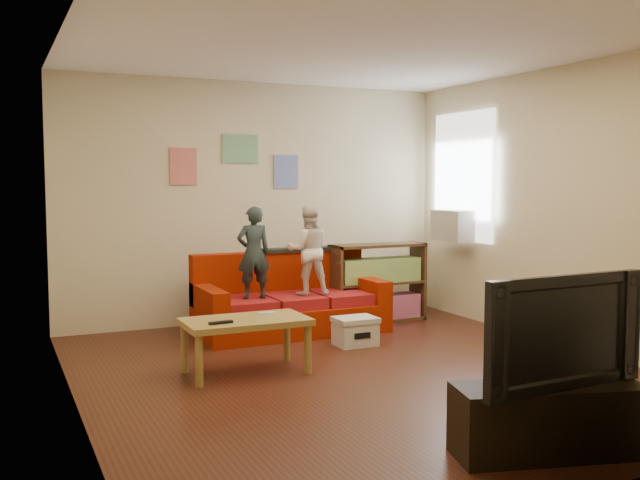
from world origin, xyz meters
name	(u,v)px	position (x,y,z in m)	size (l,w,h in m)	color
room_shell	(361,211)	(0.00, 0.00, 1.35)	(4.52, 5.02, 2.72)	#461F13
sofa	(289,305)	(0.08, 1.75, 0.29)	(1.95, 0.90, 0.86)	#941C04
child_a	(253,253)	(-0.37, 1.58, 0.88)	(0.34, 0.22, 0.93)	#233136
child_b	(308,250)	(0.23, 1.58, 0.88)	(0.46, 0.36, 0.94)	white
coffee_table	(246,326)	(-0.87, 0.38, 0.39)	(1.02, 0.56, 0.46)	#A3853D
remote	(221,322)	(-1.12, 0.26, 0.47)	(0.20, 0.05, 0.02)	black
game_controller	(266,314)	(-0.67, 0.43, 0.47)	(0.14, 0.04, 0.03)	white
bookshelf	(378,287)	(1.20, 1.84, 0.40)	(1.11, 0.33, 0.88)	#4A321C
window	(463,177)	(2.22, 1.65, 1.64)	(0.04, 1.08, 1.48)	white
ac_unit	(454,225)	(2.10, 1.65, 1.08)	(0.28, 0.55, 0.35)	#B7B2A3
artwork_left	(183,166)	(-0.85, 2.48, 1.75)	(0.30, 0.01, 0.40)	#D87266
artwork_center	(240,149)	(-0.20, 2.48, 1.95)	(0.42, 0.01, 0.32)	#72B27F
artwork_right	(286,172)	(0.35, 2.48, 1.70)	(0.30, 0.01, 0.38)	#727FCC
file_box	(355,331)	(0.42, 0.88, 0.14)	(0.40, 0.31, 0.28)	silver
tv_stand	(548,420)	(0.15, -2.04, 0.21)	(1.11, 0.37, 0.42)	black
television	(551,329)	(0.15, -2.04, 0.75)	(1.14, 0.15, 0.66)	black
tissue	(357,331)	(0.64, 1.26, 0.05)	(0.09, 0.09, 0.09)	silver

